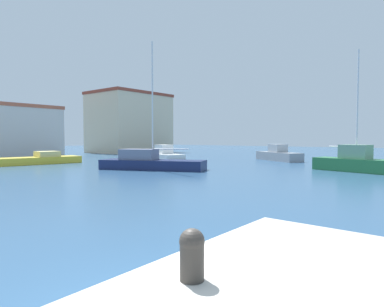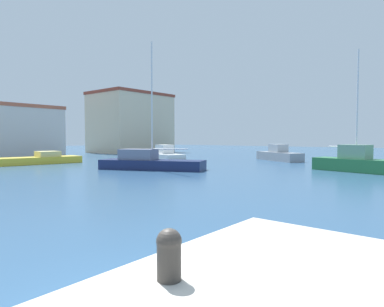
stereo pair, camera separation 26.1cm
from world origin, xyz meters
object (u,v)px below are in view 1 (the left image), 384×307
at_px(sailboat_navy_near_pier, 150,162).
at_px(motorboat_grey_distant_north, 278,155).
at_px(sailboat_green_far_right, 356,162).
at_px(mooring_bollard, 192,253).
at_px(motorboat_yellow_inner_mooring, 39,160).
at_px(motorboat_white_center_channel, 162,154).

xyz_separation_m(sailboat_navy_near_pier, motorboat_grey_distant_north, (16.92, -3.47, 0.02)).
height_order(sailboat_green_far_right, motorboat_grey_distant_north, sailboat_green_far_right).
distance_m(mooring_bollard, motorboat_yellow_inner_mooring, 33.48).
distance_m(sailboat_navy_near_pier, motorboat_grey_distant_north, 17.28).
bearing_deg(motorboat_yellow_inner_mooring, sailboat_navy_near_pier, -77.60).
xyz_separation_m(mooring_bollard, motorboat_yellow_inner_mooring, (13.50, 30.62, -0.97)).
distance_m(sailboat_navy_near_pier, motorboat_yellow_inner_mooring, 13.17).
xyz_separation_m(motorboat_yellow_inner_mooring, motorboat_white_center_channel, (15.04, -2.38, 0.07)).
bearing_deg(motorboat_yellow_inner_mooring, sailboat_green_far_right, -66.21).
distance_m(sailboat_green_far_right, motorboat_white_center_channel, 24.27).
bearing_deg(motorboat_grey_distant_north, motorboat_white_center_channel, 108.65).
bearing_deg(motorboat_yellow_inner_mooring, motorboat_grey_distant_north, -39.60).
relative_size(motorboat_yellow_inner_mooring, motorboat_white_center_channel, 0.93).
bearing_deg(mooring_bollard, sailboat_green_far_right, 9.51).
height_order(sailboat_green_far_right, motorboat_white_center_channel, sailboat_green_far_right).
relative_size(mooring_bollard, sailboat_navy_near_pier, 0.05).
bearing_deg(motorboat_grey_distant_north, motorboat_yellow_inner_mooring, 140.40).
relative_size(sailboat_navy_near_pier, motorboat_yellow_inner_mooring, 1.25).
xyz_separation_m(sailboat_green_far_right, motorboat_grey_distant_north, (8.11, 10.07, -0.10)).
relative_size(mooring_bollard, motorboat_grey_distant_north, 0.08).
bearing_deg(motorboat_grey_distant_north, sailboat_green_far_right, -128.82).
height_order(motorboat_yellow_inner_mooring, motorboat_white_center_channel, motorboat_white_center_channel).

